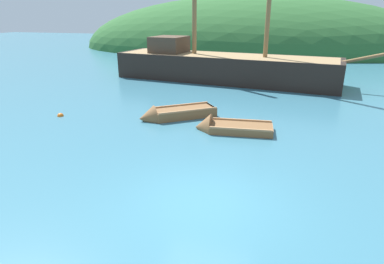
{
  "coord_description": "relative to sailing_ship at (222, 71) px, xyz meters",
  "views": [
    {
      "loc": [
        1.59,
        -7.01,
        4.48
      ],
      "look_at": [
        -1.4,
        3.98,
        0.33
      ],
      "focal_mm": 30.91,
      "sensor_mm": 36.0,
      "label": 1
    }
  ],
  "objects": [
    {
      "name": "ground_plane",
      "position": [
        2.37,
        -15.41,
        -0.65
      ],
      "size": [
        120.0,
        120.0,
        0.0
      ],
      "primitive_type": "plane",
      "color": "teal"
    },
    {
      "name": "rowboat_center",
      "position": [
        2.0,
        -10.05,
        -0.57
      ],
      "size": [
        3.14,
        1.44,
        1.17
      ],
      "rotation": [
        0.0,
        0.0,
        3.22
      ],
      "color": "brown",
      "rests_on": "ground"
    },
    {
      "name": "sailing_ship",
      "position": [
        0.0,
        0.0,
        0.0
      ],
      "size": [
        17.69,
        5.61,
        12.28
      ],
      "rotation": [
        0.0,
        0.0,
        -0.14
      ],
      "color": "black",
      "rests_on": "ground"
    },
    {
      "name": "buoy_orange",
      "position": [
        -5.62,
        -10.1,
        -0.65
      ],
      "size": [
        0.29,
        0.29,
        0.29
      ],
      "primitive_type": "sphere",
      "color": "orange",
      "rests_on": "ground"
    },
    {
      "name": "shore_hill",
      "position": [
        -0.16,
        20.55,
        -0.65
      ],
      "size": [
        43.87,
        20.96,
        12.84
      ],
      "primitive_type": "ellipsoid",
      "color": "#2D602D",
      "rests_on": "ground"
    },
    {
      "name": "rowboat_outer_left",
      "position": [
        -0.55,
        -9.01,
        -0.51
      ],
      "size": [
        3.41,
        2.91,
        1.05
      ],
      "rotation": [
        0.0,
        0.0,
        3.78
      ],
      "color": "brown",
      "rests_on": "ground"
    }
  ]
}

